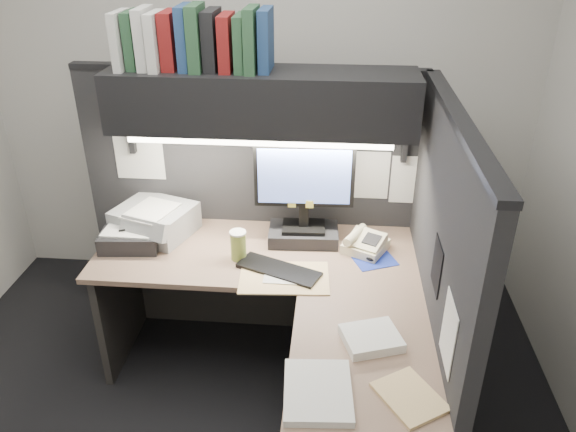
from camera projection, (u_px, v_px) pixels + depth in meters
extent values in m
plane|color=black|center=(225.00, 430.00, 2.86)|extent=(3.50, 3.50, 0.00)
cube|color=beige|center=(258.00, 89.00, 3.55)|extent=(3.50, 0.04, 2.70)
cube|color=black|center=(252.00, 208.00, 3.30)|extent=(1.90, 0.06, 1.60)
cube|color=black|center=(434.00, 290.00, 2.57)|extent=(0.06, 1.50, 1.60)
cube|color=#7B604E|center=(256.00, 254.00, 3.01)|extent=(1.70, 0.68, 0.03)
cube|color=#7B604E|center=(363.00, 358.00, 2.29)|extent=(0.60, 0.85, 0.03)
cube|color=#292624|center=(264.00, 279.00, 3.44)|extent=(1.61, 0.02, 0.70)
cube|color=#292624|center=(120.00, 301.00, 3.24)|extent=(0.04, 0.61, 0.70)
cube|color=black|center=(262.00, 101.00, 2.81)|extent=(1.55, 0.34, 0.30)
cylinder|color=white|center=(259.00, 143.00, 2.76)|extent=(1.32, 0.04, 0.04)
cube|color=black|center=(303.00, 234.00, 3.09)|extent=(0.39, 0.25, 0.07)
cube|color=black|center=(304.00, 215.00, 3.03)|extent=(0.05, 0.04, 0.13)
cube|color=black|center=(304.00, 175.00, 2.92)|extent=(0.53, 0.06, 0.35)
cube|color=#607BD4|center=(304.00, 177.00, 2.90)|extent=(0.48, 0.02, 0.30)
cube|color=black|center=(279.00, 270.00, 2.82)|extent=(0.45, 0.30, 0.02)
cube|color=navy|center=(373.00, 259.00, 2.93)|extent=(0.27, 0.26, 0.00)
ellipsoid|color=black|center=(370.00, 255.00, 2.92)|extent=(0.10, 0.12, 0.04)
cube|color=beige|center=(366.00, 244.00, 2.99)|extent=(0.27, 0.28, 0.08)
cylinder|color=#AAA344|center=(238.00, 246.00, 2.90)|extent=(0.10, 0.10, 0.15)
cube|color=#96999C|center=(155.00, 220.00, 3.15)|extent=(0.49, 0.45, 0.16)
cube|color=black|center=(132.00, 237.00, 3.04)|extent=(0.33, 0.29, 0.09)
cube|color=#DEBB7D|center=(284.00, 278.00, 2.78)|extent=(0.46, 0.32, 0.01)
cube|color=white|center=(371.00, 338.00, 2.35)|extent=(0.28, 0.26, 0.04)
cube|color=white|center=(318.00, 392.00, 2.09)|extent=(0.27, 0.33, 0.03)
cube|color=#DEBB7D|center=(410.00, 397.00, 2.08)|extent=(0.30, 0.31, 0.01)
cube|color=beige|center=(121.00, 40.00, 2.71)|extent=(0.04, 0.22, 0.27)
cube|color=#21432A|center=(134.00, 39.00, 2.74)|extent=(0.05, 0.22, 0.27)
cube|color=beige|center=(145.00, 38.00, 2.71)|extent=(0.05, 0.22, 0.29)
cube|color=beige|center=(157.00, 41.00, 2.70)|extent=(0.05, 0.22, 0.27)
cube|color=maroon|center=(171.00, 40.00, 2.72)|extent=(0.07, 0.22, 0.27)
cube|color=navy|center=(185.00, 37.00, 2.70)|extent=(0.05, 0.22, 0.30)
cube|color=#21432A|center=(197.00, 38.00, 2.68)|extent=(0.06, 0.22, 0.31)
cube|color=black|center=(212.00, 40.00, 2.70)|extent=(0.06, 0.22, 0.28)
cube|color=maroon|center=(227.00, 42.00, 2.69)|extent=(0.06, 0.22, 0.26)
cube|color=#21432A|center=(241.00, 43.00, 2.68)|extent=(0.04, 0.22, 0.26)
cube|color=#21432A|center=(252.00, 40.00, 2.65)|extent=(0.06, 0.22, 0.30)
cube|color=navy|center=(266.00, 40.00, 2.68)|extent=(0.06, 0.22, 0.29)
cube|color=white|center=(370.00, 175.00, 3.10)|extent=(0.21, 0.00, 0.28)
cube|color=white|center=(410.00, 180.00, 3.09)|extent=(0.21, 0.00, 0.28)
cube|color=white|center=(139.00, 151.00, 3.15)|extent=(0.28, 0.00, 0.34)
cube|color=black|center=(437.00, 266.00, 2.35)|extent=(0.00, 0.18, 0.22)
cube|color=white|center=(448.00, 333.00, 2.07)|extent=(0.00, 0.21, 0.28)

